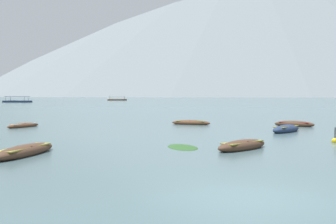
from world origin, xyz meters
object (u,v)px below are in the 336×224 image
object	(u,v)px
rowboat_5	(191,123)
rowboat_4	(23,126)
rowboat_0	(286,129)
mooring_buoy	(335,141)
ferry_0	(117,100)
rowboat_6	(242,146)
ferry_1	(17,101)
rowboat_2	(294,124)
rowboat_3	(25,151)

from	to	relation	value
rowboat_5	rowboat_4	bearing A→B (deg)	-173.26
rowboat_0	mooring_buoy	bearing A→B (deg)	-87.20
rowboat_0	ferry_0	xyz separation A→B (m)	(-21.28, 177.86, 0.24)
rowboat_4	rowboat_6	size ratio (longest dim) A/B	0.93
rowboat_5	rowboat_6	bearing A→B (deg)	-88.99
rowboat_4	ferry_1	size ratio (longest dim) A/B	0.29
rowboat_6	ferry_1	size ratio (longest dim) A/B	0.31
ferry_0	ferry_1	xyz separation A→B (m)	(-35.08, -55.30, -0.00)
rowboat_2	rowboat_0	bearing A→B (deg)	-118.98
rowboat_6	ferry_1	distance (m)	140.42
ferry_1	rowboat_0	bearing A→B (deg)	-65.30
rowboat_5	ferry_1	xyz separation A→B (m)	(-50.52, 115.16, 0.28)
rowboat_0	ferry_1	bearing A→B (deg)	114.70
rowboat_2	rowboat_4	distance (m)	22.71
rowboat_5	mooring_buoy	world-z (taller)	mooring_buoy
rowboat_3	mooring_buoy	bearing A→B (deg)	11.34
rowboat_4	rowboat_3	bearing A→B (deg)	-73.51
rowboat_6	rowboat_0	bearing A→B (deg)	56.29
rowboat_2	rowboat_4	xyz separation A→B (m)	(-22.69, 0.94, -0.04)
rowboat_2	rowboat_4	size ratio (longest dim) A/B	1.03
rowboat_0	rowboat_3	bearing A→B (deg)	-149.00
rowboat_0	ferry_1	size ratio (longest dim) A/B	0.30
rowboat_2	ferry_1	xyz separation A→B (m)	(-59.01, 117.78, 0.26)
rowboat_0	rowboat_3	world-z (taller)	rowboat_0
rowboat_6	ferry_1	xyz separation A→B (m)	(-50.79, 130.91, 0.26)
rowboat_2	rowboat_6	size ratio (longest dim) A/B	0.96
rowboat_4	mooring_buoy	xyz separation A→B (m)	(20.34, -11.90, -0.05)
rowboat_0	rowboat_2	size ratio (longest dim) A/B	1.02
rowboat_6	rowboat_5	bearing A→B (deg)	91.01
rowboat_2	ferry_0	xyz separation A→B (m)	(-23.93, 173.08, 0.26)
rowboat_3	ferry_1	size ratio (longest dim) A/B	0.39
rowboat_4	mooring_buoy	distance (m)	23.57
rowboat_5	ferry_0	world-z (taller)	ferry_0
rowboat_4	rowboat_5	xyz separation A→B (m)	(14.19, 1.68, 0.02)
rowboat_4	ferry_1	bearing A→B (deg)	107.27
rowboat_0	ferry_1	distance (m)	134.90
rowboat_0	rowboat_2	distance (m)	5.47
rowboat_4	mooring_buoy	bearing A→B (deg)	-30.32
rowboat_0	rowboat_4	world-z (taller)	rowboat_0
rowboat_3	rowboat_5	distance (m)	19.38
ferry_1	mooring_buoy	size ratio (longest dim) A/B	11.65
rowboat_3	ferry_0	size ratio (longest dim) A/B	0.41
rowboat_5	ferry_1	world-z (taller)	ferry_1
rowboat_0	ferry_0	world-z (taller)	ferry_0
rowboat_2	mooring_buoy	distance (m)	11.20
ferry_1	ferry_0	bearing A→B (deg)	57.61
ferry_0	mooring_buoy	xyz separation A→B (m)	(21.58, -184.03, -0.35)
rowboat_2	ferry_0	size ratio (longest dim) A/B	0.31
rowboat_0	rowboat_2	world-z (taller)	rowboat_0
rowboat_2	rowboat_6	xyz separation A→B (m)	(-8.22, -13.13, -0.00)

